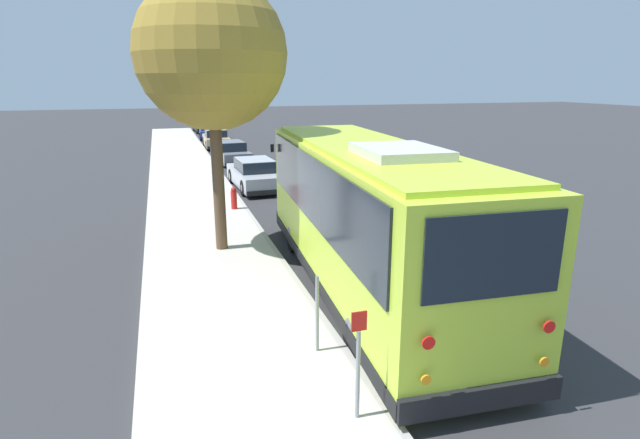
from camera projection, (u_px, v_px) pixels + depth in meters
ground_plane at (362, 275)px, 12.48m from camera, size 160.00×160.00×0.00m
sidewalk_slab at (220, 289)px, 11.44m from camera, size 80.00×3.41×0.15m
curb_strip at (295, 280)px, 11.96m from camera, size 80.00×0.14×0.15m
shuttle_bus at (366, 210)px, 11.23m from camera, size 10.34×3.18×3.53m
parked_sedan_silver at (255, 175)px, 22.27m from camera, size 4.65×1.93×1.33m
parked_sedan_gray at (231, 153)px, 29.01m from camera, size 4.34×1.96×1.28m
parked_sedan_tan at (216, 139)px, 35.56m from camera, size 4.36×1.76×1.32m
parked_sedan_blue at (210, 131)px, 41.00m from camera, size 4.31×1.92×1.28m
parked_sedan_black at (204, 126)px, 46.19m from camera, size 4.33×1.86×1.29m
street_tree at (210, 43)px, 12.64m from camera, size 3.86×3.86×7.72m
sign_post_near at (358, 364)px, 6.78m from camera, size 0.06×0.22×1.62m
sign_post_far at (317, 314)px, 8.53m from camera, size 0.06×0.06×1.39m
fire_hydrant at (234, 198)px, 18.16m from camera, size 0.22×0.22×0.81m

